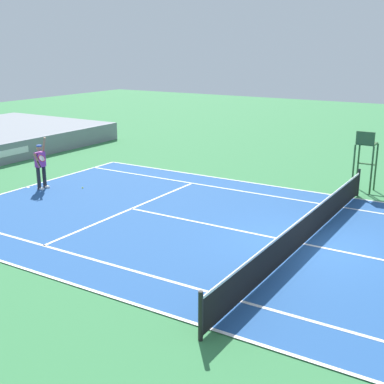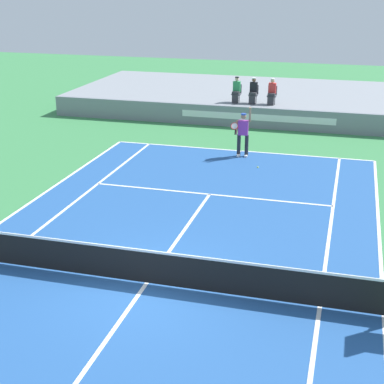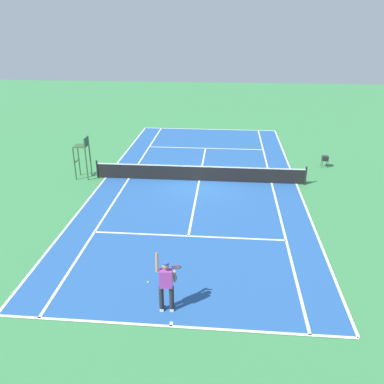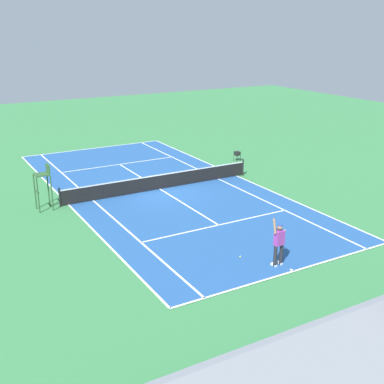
% 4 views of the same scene
% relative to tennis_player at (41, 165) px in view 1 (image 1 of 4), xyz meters
% --- Properties ---
extents(ground_plane, '(80.00, 80.00, 0.00)m').
position_rel_tennis_player_xyz_m(ground_plane, '(-0.22, -11.15, -0.99)').
color(ground_plane, '#387F47').
extents(court, '(11.08, 23.88, 0.03)m').
position_rel_tennis_player_xyz_m(court, '(-0.22, -11.15, -0.98)').
color(court, '#235193').
rests_on(court, ground).
extents(net, '(11.98, 0.10, 1.07)m').
position_rel_tennis_player_xyz_m(net, '(-0.22, -11.15, -0.47)').
color(net, black).
rests_on(net, ground).
extents(tennis_player, '(0.76, 0.67, 2.08)m').
position_rel_tennis_player_xyz_m(tennis_player, '(0.00, 0.00, 0.00)').
color(tennis_player, '#232328').
rests_on(tennis_player, ground).
extents(tennis_ball, '(0.07, 0.07, 0.07)m').
position_rel_tennis_player_xyz_m(tennis_ball, '(0.88, -1.36, -0.96)').
color(tennis_ball, '#D1E533').
rests_on(tennis_ball, ground).
extents(umpire_chair, '(0.77, 0.77, 2.44)m').
position_rel_tennis_player_xyz_m(umpire_chair, '(6.48, -11.15, 0.56)').
color(umpire_chair, '#2D562D').
rests_on(umpire_chair, ground).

